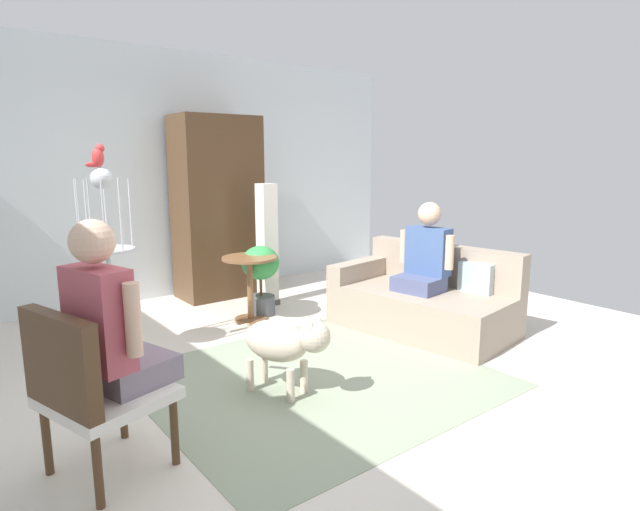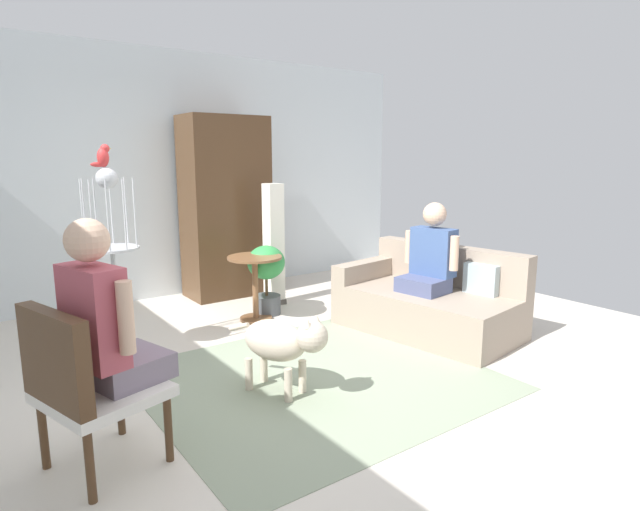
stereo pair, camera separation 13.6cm
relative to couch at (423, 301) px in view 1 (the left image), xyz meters
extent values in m
plane|color=beige|center=(-1.51, -0.18, -0.28)|extent=(7.28, 7.28, 0.00)
cube|color=silver|center=(-1.51, 2.76, 1.15)|extent=(6.66, 0.12, 2.85)
cube|color=gray|center=(-1.54, -0.31, -0.27)|extent=(2.42, 2.21, 0.01)
cube|color=gray|center=(-0.05, -0.03, -0.07)|extent=(1.17, 1.78, 0.40)
cube|color=gray|center=(0.31, 0.02, 0.32)|extent=(0.43, 1.66, 0.39)
cube|color=gray|center=(-0.17, 0.69, 0.22)|extent=(0.94, 0.32, 0.19)
cube|color=#9EB2B7|center=(0.25, -0.40, 0.27)|extent=(0.15, 0.33, 0.28)
cylinder|color=#4C331E|center=(-2.96, -0.27, -0.08)|extent=(0.04, 0.04, 0.38)
cylinder|color=#4C331E|center=(-2.83, -0.72, -0.08)|extent=(0.04, 0.04, 0.38)
cylinder|color=#4C331E|center=(-3.39, -0.40, -0.08)|extent=(0.04, 0.04, 0.38)
cylinder|color=#4C331E|center=(-3.26, -0.85, -0.08)|extent=(0.04, 0.04, 0.38)
cube|color=white|center=(-3.11, -0.56, 0.14)|extent=(0.69, 0.70, 0.06)
cube|color=#4C331E|center=(-3.34, -0.62, 0.41)|extent=(0.24, 0.57, 0.48)
cube|color=#4B5378|center=(-0.13, -0.05, 0.20)|extent=(0.42, 0.47, 0.14)
cube|color=#3F598C|center=(0.02, -0.02, 0.49)|extent=(0.24, 0.44, 0.45)
sphere|color=#DDB293|center=(0.02, -0.02, 0.85)|extent=(0.22, 0.22, 0.22)
cylinder|color=#DDB293|center=(0.01, -0.27, 0.52)|extent=(0.08, 0.08, 0.32)
cylinder|color=#DDB293|center=(-0.06, 0.22, 0.52)|extent=(0.08, 0.08, 0.32)
cube|color=gray|center=(-2.97, -0.51, 0.24)|extent=(0.49, 0.48, 0.14)
cube|color=#B24C59|center=(-3.13, -0.56, 0.57)|extent=(0.28, 0.42, 0.53)
sphere|color=#DDB293|center=(-3.13, -0.56, 0.97)|extent=(0.22, 0.22, 0.22)
cylinder|color=#DDB293|center=(-3.16, -0.33, 0.60)|extent=(0.08, 0.08, 0.37)
cylinder|color=#DDB293|center=(-3.03, -0.77, 0.60)|extent=(0.08, 0.08, 0.37)
cylinder|color=brown|center=(-1.21, 1.23, 0.38)|extent=(0.55, 0.55, 0.02)
cylinder|color=brown|center=(-1.21, 1.23, 0.04)|extent=(0.06, 0.06, 0.64)
cylinder|color=brown|center=(-1.21, 1.23, -0.26)|extent=(0.33, 0.33, 0.03)
ellipsoid|color=beige|center=(-1.90, -0.31, 0.11)|extent=(0.45, 0.57, 0.29)
sphere|color=beige|center=(-1.79, -0.60, 0.19)|extent=(0.22, 0.22, 0.22)
cone|color=beige|center=(-1.73, -0.58, 0.30)|extent=(0.06, 0.06, 0.06)
cone|color=beige|center=(-1.84, -0.62, 0.30)|extent=(0.06, 0.06, 0.06)
cylinder|color=beige|center=(-2.03, -0.01, 0.15)|extent=(0.10, 0.18, 0.10)
cylinder|color=beige|center=(-1.76, -0.44, -0.16)|extent=(0.06, 0.06, 0.24)
cylinder|color=beige|center=(-1.92, -0.50, -0.16)|extent=(0.06, 0.06, 0.24)
cylinder|color=beige|center=(-1.89, -0.12, -0.16)|extent=(0.06, 0.06, 0.24)
cylinder|color=beige|center=(-2.05, -0.18, -0.16)|extent=(0.06, 0.06, 0.24)
cylinder|color=silver|center=(-2.61, 1.08, -0.26)|extent=(0.36, 0.36, 0.03)
cylinder|color=silver|center=(-2.61, 1.08, 0.18)|extent=(0.04, 0.04, 0.90)
cylinder|color=silver|center=(-2.61, 1.08, 0.64)|extent=(0.43, 0.43, 0.02)
cylinder|color=silver|center=(-2.41, 1.08, 0.93)|extent=(0.01, 0.01, 0.56)
cylinder|color=silver|center=(-2.44, 1.20, 0.93)|extent=(0.01, 0.01, 0.56)
cylinder|color=silver|center=(-2.55, 1.27, 0.93)|extent=(0.01, 0.01, 0.56)
cylinder|color=silver|center=(-2.67, 1.27, 0.93)|extent=(0.01, 0.01, 0.56)
cylinder|color=silver|center=(-2.77, 1.20, 0.93)|extent=(0.01, 0.01, 0.56)
cylinder|color=silver|center=(-2.81, 1.08, 0.93)|extent=(0.01, 0.01, 0.56)
cylinder|color=silver|center=(-2.77, 0.96, 0.93)|extent=(0.01, 0.01, 0.56)
cylinder|color=silver|center=(-2.67, 0.89, 0.93)|extent=(0.01, 0.01, 0.56)
cylinder|color=silver|center=(-2.55, 0.89, 0.93)|extent=(0.01, 0.01, 0.56)
cylinder|color=silver|center=(-2.44, 0.96, 0.93)|extent=(0.01, 0.01, 0.56)
sphere|color=silver|center=(-2.61, 1.08, 1.21)|extent=(0.17, 0.17, 0.17)
ellipsoid|color=red|center=(-2.63, 1.08, 1.37)|extent=(0.09, 0.10, 0.15)
sphere|color=red|center=(-2.61, 1.08, 1.44)|extent=(0.07, 0.07, 0.07)
cone|color=#D8BF4C|center=(-2.57, 1.08, 1.44)|extent=(0.03, 0.02, 0.02)
ellipsoid|color=red|center=(-2.67, 1.08, 1.32)|extent=(0.12, 0.03, 0.04)
cylinder|color=#4C5156|center=(-1.01, 1.36, -0.18)|extent=(0.29, 0.29, 0.20)
cylinder|color=brown|center=(-1.01, 1.36, 0.03)|extent=(0.03, 0.03, 0.20)
ellipsoid|color=#339146|center=(-1.01, 1.36, 0.28)|extent=(0.40, 0.40, 0.36)
cube|color=#4C4742|center=(-0.74, 1.65, -0.25)|extent=(0.20, 0.20, 0.06)
cube|color=white|center=(-0.74, 1.65, 0.43)|extent=(0.18, 0.18, 1.30)
cube|color=#4C331E|center=(-0.97, 2.35, 0.78)|extent=(0.96, 0.56, 2.12)
camera|label=1|loc=(-3.80, -3.26, 1.38)|focal=29.41mm
camera|label=2|loc=(-3.70, -3.34, 1.38)|focal=29.41mm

